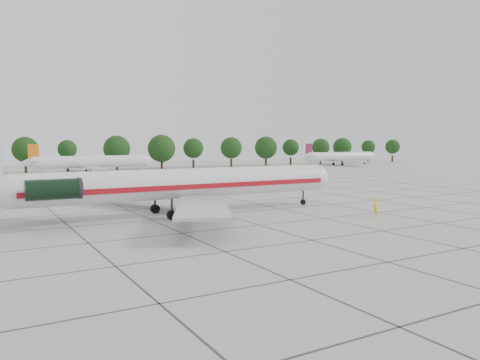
{
  "coord_description": "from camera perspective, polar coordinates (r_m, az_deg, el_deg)",
  "views": [
    {
      "loc": [
        -23.81,
        -45.57,
        8.03
      ],
      "look_at": [
        3.62,
        1.99,
        3.5
      ],
      "focal_mm": 35.0,
      "sensor_mm": 36.0,
      "label": 1
    }
  ],
  "objects": [
    {
      "name": "ground",
      "position": [
        52.04,
        -2.36,
        -4.16
      ],
      "size": [
        260.0,
        260.0,
        0.0
      ],
      "primitive_type": "plane",
      "color": "#B5B5AD",
      "rests_on": "ground"
    },
    {
      "name": "apron_joints",
      "position": [
        65.58,
        -8.45,
        -2.36
      ],
      "size": [
        170.0,
        170.0,
        0.02
      ],
      "primitive_type": "cube",
      "color": "#383838",
      "rests_on": "ground"
    },
    {
      "name": "main_airliner",
      "position": [
        50.83,
        -8.74,
        -0.47
      ],
      "size": [
        42.1,
        33.1,
        9.87
      ],
      "rotation": [
        0.0,
        0.0,
        -0.01
      ],
      "color": "silver",
      "rests_on": "ground"
    },
    {
      "name": "ground_crew",
      "position": [
        52.05,
        16.22,
        -3.24
      ],
      "size": [
        0.87,
        0.78,
        1.98
      ],
      "primitive_type": "imported",
      "rotation": [
        0.0,
        0.0,
        3.7
      ],
      "color": "yellow",
      "rests_on": "ground"
    },
    {
      "name": "bg_airliner_c",
      "position": [
        122.46,
        -17.67,
        2.1
      ],
      "size": [
        28.24,
        27.2,
        7.4
      ],
      "color": "silver",
      "rests_on": "ground"
    },
    {
      "name": "bg_airliner_e",
      "position": [
        161.46,
        12.07,
        2.8
      ],
      "size": [
        28.24,
        27.2,
        7.4
      ],
      "color": "silver",
      "rests_on": "ground"
    },
    {
      "name": "tree_line",
      "position": [
        131.15,
        -24.71,
        3.39
      ],
      "size": [
        249.86,
        8.44,
        10.22
      ],
      "color": "#332114",
      "rests_on": "ground"
    }
  ]
}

